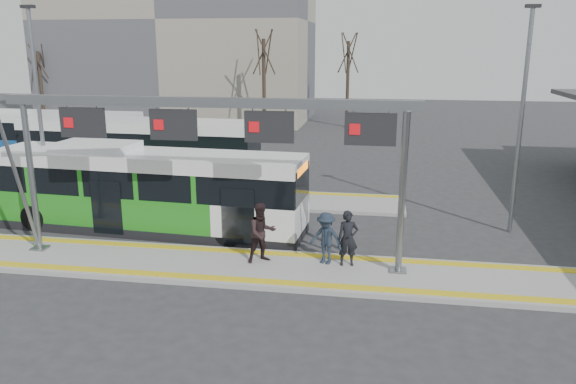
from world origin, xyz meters
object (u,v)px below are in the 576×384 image
Objects in this scene: passenger_a at (348,238)px; passenger_b at (262,233)px; gantry at (209,132)px; hero_bus at (147,191)px; passenger_c at (326,238)px.

passenger_b is at bearing 172.72° from passenger_a.
passenger_a is 0.92× the size of passenger_b.
gantry reaches higher than hero_bus.
passenger_a is at bearing 4.06° from gantry.
passenger_a is at bearing -30.27° from passenger_b.
passenger_a reaches higher than passenger_c.
passenger_c is at bearing 167.43° from passenger_a.
hero_bus is 8.31m from passenger_a.
gantry is 7.37× the size of passenger_a.
gantry reaches higher than passenger_b.
gantry reaches higher than passenger_a.
hero_bus is at bearing 138.63° from gantry.
passenger_c is (3.58, 0.33, -3.31)m from gantry.
passenger_b is 1.15× the size of passenger_c.
hero_bus is at bearing 116.72° from passenger_b.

